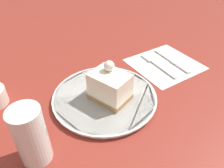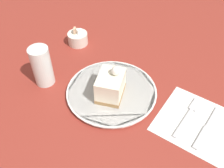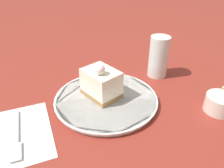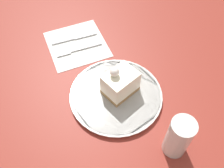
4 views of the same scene
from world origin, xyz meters
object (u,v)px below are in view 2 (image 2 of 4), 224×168
(fork, at_px, (189,114))
(knife, at_px, (205,131))
(plate, at_px, (112,92))
(drinking_glass, at_px, (42,66))
(cake_slice, at_px, (111,85))
(sugar_bowl, at_px, (78,38))

(fork, distance_m, knife, 0.07)
(plate, xyz_separation_m, fork, (0.24, -0.00, -0.00))
(drinking_glass, bearing_deg, fork, 3.12)
(fork, xyz_separation_m, knife, (0.05, -0.04, 0.00))
(plate, distance_m, cake_slice, 0.05)
(plate, relative_size, drinking_glass, 2.12)
(fork, relative_size, sugar_bowl, 2.17)
(plate, bearing_deg, knife, -8.76)
(sugar_bowl, relative_size, drinking_glass, 0.57)
(cake_slice, relative_size, sugar_bowl, 1.40)
(knife, height_order, drinking_glass, drinking_glass)
(plate, height_order, drinking_glass, drinking_glass)
(cake_slice, relative_size, knife, 0.64)
(knife, relative_size, sugar_bowl, 2.21)
(sugar_bowl, bearing_deg, plate, -43.39)
(plate, relative_size, sugar_bowl, 3.74)
(cake_slice, xyz_separation_m, fork, (0.24, 0.02, -0.05))
(plate, bearing_deg, cake_slice, -78.34)
(cake_slice, xyz_separation_m, knife, (0.29, -0.03, -0.05))
(fork, bearing_deg, cake_slice, -160.14)
(fork, height_order, drinking_glass, drinking_glass)
(plate, relative_size, cake_slice, 2.67)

